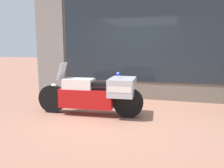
% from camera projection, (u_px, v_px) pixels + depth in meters
% --- Properties ---
extents(ground_plane, '(60.00, 60.00, 0.00)m').
position_uv_depth(ground_plane, '(119.00, 115.00, 5.05)').
color(ground_plane, '#9E6B56').
extents(shop_building, '(6.57, 0.55, 3.77)m').
position_uv_depth(shop_building, '(120.00, 37.00, 6.77)').
color(shop_building, '#6B6056').
rests_on(shop_building, ground).
extents(window_display, '(5.13, 0.30, 1.95)m').
position_uv_depth(window_display, '(147.00, 83.00, 6.80)').
color(window_display, slate).
rests_on(window_display, ground).
extents(paramedic_motorcycle, '(2.51, 0.83, 1.21)m').
position_uv_depth(paramedic_motorcycle, '(97.00, 93.00, 4.99)').
color(paramedic_motorcycle, black).
rests_on(paramedic_motorcycle, ground).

